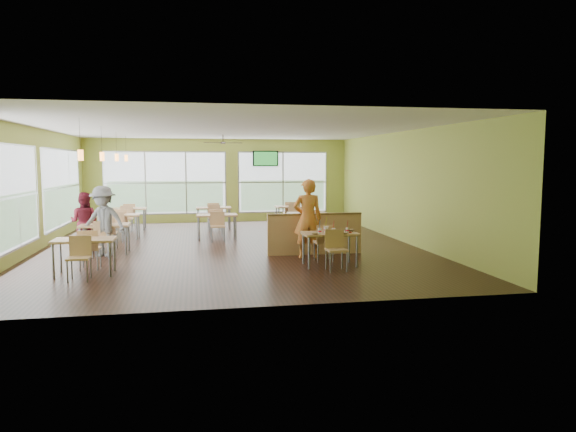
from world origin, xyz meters
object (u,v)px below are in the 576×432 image
object	(u,v)px
man_plaid	(308,219)
food_basket	(349,230)
main_table	(330,238)
half_wall_divider	(315,234)

from	to	relation	value
man_plaid	food_basket	world-z (taller)	man_plaid
food_basket	main_table	bearing A→B (deg)	-170.03
main_table	man_plaid	distance (m)	1.10
half_wall_divider	man_plaid	world-z (taller)	man_plaid
main_table	food_basket	size ratio (longest dim) A/B	7.05
main_table	man_plaid	world-z (taller)	man_plaid
half_wall_divider	man_plaid	distance (m)	0.68
half_wall_divider	main_table	bearing A→B (deg)	-90.00
man_plaid	food_basket	size ratio (longest dim) A/B	8.87
half_wall_divider	food_basket	world-z (taller)	half_wall_divider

